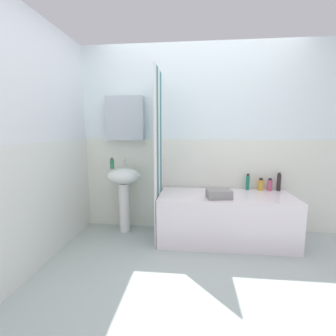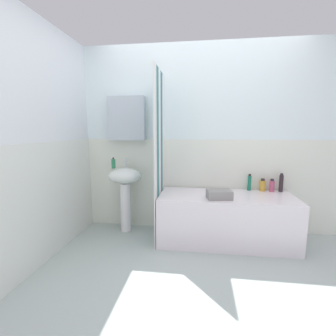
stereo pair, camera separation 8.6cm
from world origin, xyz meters
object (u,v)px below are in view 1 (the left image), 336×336
at_px(bathtub, 225,218).
at_px(conditioner_bottle, 270,185).
at_px(towel_folded, 219,194).
at_px(soap_dispenser, 112,164).
at_px(sink, 124,185).
at_px(lotion_bottle, 279,182).
at_px(shampoo_bottle, 248,182).
at_px(body_wash_bottle, 261,185).

distance_m(bathtub, conditioner_bottle, 0.72).
distance_m(bathtub, towel_folded, 0.38).
bearing_deg(soap_dispenser, conditioner_bottle, 4.43).
xyz_separation_m(sink, bathtub, (1.27, -0.14, -0.33)).
relative_size(sink, soap_dispenser, 5.96).
height_order(bathtub, towel_folded, towel_folded).
bearing_deg(lotion_bottle, conditioner_bottle, -176.88).
bearing_deg(lotion_bottle, sink, -176.51).
bearing_deg(conditioner_bottle, shampoo_bottle, 175.09).
height_order(shampoo_bottle, towel_folded, shampoo_bottle).
relative_size(soap_dispenser, conditioner_bottle, 0.89).
relative_size(lotion_bottle, towel_folded, 0.87).
distance_m(soap_dispenser, lotion_bottle, 2.10).
bearing_deg(sink, body_wash_bottle, 4.17).
bearing_deg(lotion_bottle, bathtub, -158.95).
height_order(bathtub, shampoo_bottle, shampoo_bottle).
height_order(soap_dispenser, towel_folded, soap_dispenser).
bearing_deg(body_wash_bottle, sink, -175.83).
bearing_deg(towel_folded, sink, 165.22).
bearing_deg(conditioner_bottle, bathtub, -155.89).
height_order(lotion_bottle, towel_folded, lotion_bottle).
relative_size(lotion_bottle, shampoo_bottle, 1.10).
xyz_separation_m(lotion_bottle, shampoo_bottle, (-0.37, 0.02, -0.01)).
bearing_deg(conditioner_bottle, soap_dispenser, -175.57).
height_order(sink, body_wash_bottle, sink).
xyz_separation_m(soap_dispenser, towel_folded, (1.31, -0.27, -0.29)).
height_order(sink, soap_dispenser, soap_dispenser).
xyz_separation_m(conditioner_bottle, body_wash_bottle, (-0.11, 0.01, -0.00)).
distance_m(sink, lotion_bottle, 1.95).
height_order(soap_dispenser, bathtub, soap_dispenser).
height_order(lotion_bottle, shampoo_bottle, lotion_bottle).
relative_size(conditioner_bottle, towel_folded, 0.60).
bearing_deg(body_wash_bottle, shampoo_bottle, 176.61).
distance_m(soap_dispenser, shampoo_bottle, 1.73).
height_order(soap_dispenser, body_wash_bottle, soap_dispenser).
bearing_deg(conditioner_bottle, lotion_bottle, 3.12).
distance_m(lotion_bottle, body_wash_bottle, 0.22).
relative_size(conditioner_bottle, shampoo_bottle, 0.76).
xyz_separation_m(conditioner_bottle, shampoo_bottle, (-0.27, 0.02, 0.02)).
relative_size(sink, body_wash_bottle, 5.40).
bearing_deg(towel_folded, shampoo_bottle, 47.89).
distance_m(sink, soap_dispenser, 0.32).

